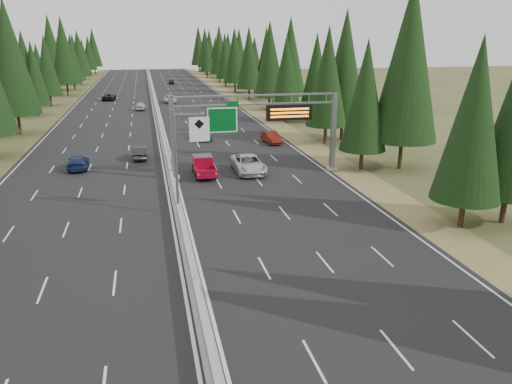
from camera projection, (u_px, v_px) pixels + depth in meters
road at (157, 113)px, 89.48m from camera, size 32.00×260.00×0.08m
shoulder_right at (254, 110)px, 93.16m from camera, size 3.60×260.00×0.06m
shoulder_left at (52, 116)px, 85.81m from camera, size 3.60×260.00×0.06m
median_barrier at (157, 111)px, 89.37m from camera, size 0.70×260.00×0.85m
sign_gantry at (263, 122)px, 47.71m from camera, size 16.75×0.98×7.80m
hov_sign_pole at (184, 155)px, 36.90m from camera, size 2.80×0.50×8.00m
tree_row_right at (289, 62)px, 82.98m from camera, size 11.10×240.62×18.69m
tree_row_left at (0, 65)px, 70.68m from camera, size 12.18×240.01×18.73m
silver_minivan at (248, 164)px, 49.77m from camera, size 2.89×6.21×1.72m
red_pickup at (203, 164)px, 49.06m from camera, size 1.95×5.46×1.78m
car_ahead_green at (203, 134)px, 65.70m from camera, size 2.15×4.46×1.47m
car_ahead_dkred at (271, 137)px, 63.60m from camera, size 1.91×4.52×1.45m
car_ahead_dkgrey at (218, 114)px, 83.58m from camera, size 2.22×4.79×1.35m
car_ahead_white at (170, 99)px, 103.42m from camera, size 2.54×5.33×1.47m
car_ahead_far at (171, 82)px, 144.19m from camera, size 1.71×3.92×1.31m
car_onc_near at (140, 153)px, 55.30m from camera, size 1.49×4.24×1.39m
car_onc_blue at (78, 162)px, 51.13m from camera, size 2.09×4.82×1.38m
car_onc_white at (141, 106)px, 92.61m from camera, size 2.04×4.42×1.47m
car_onc_far at (109, 97)px, 106.97m from camera, size 2.91×5.44×1.45m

